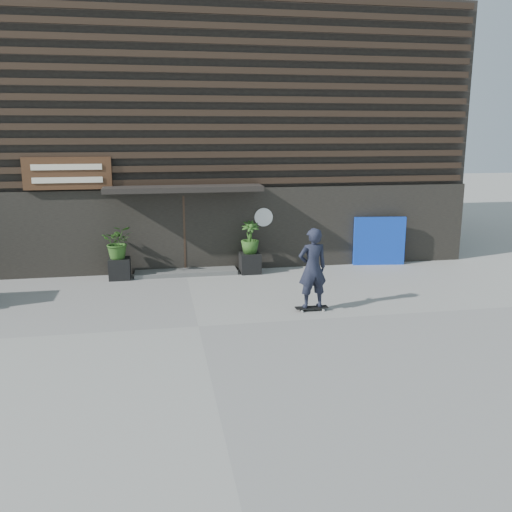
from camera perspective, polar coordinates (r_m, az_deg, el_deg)
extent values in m
plane|color=gray|center=(12.17, -5.97, -7.24)|extent=(80.00, 80.00, 0.00)
cube|color=#535350|center=(16.55, -7.23, -1.65)|extent=(3.00, 0.80, 0.12)
cube|color=black|center=(16.31, -13.89, -1.27)|extent=(0.60, 0.60, 0.60)
imported|color=#2D591E|center=(16.15, -14.04, 1.42)|extent=(0.86, 0.75, 0.96)
cube|color=black|center=(16.50, -0.62, -0.73)|extent=(0.60, 0.60, 0.60)
imported|color=#2D591E|center=(16.34, -0.63, 1.93)|extent=(0.54, 0.54, 0.96)
cube|color=#0D33B1|center=(17.86, 12.61, 1.52)|extent=(1.63, 0.32, 1.52)
cube|color=black|center=(21.43, -8.39, 12.23)|extent=(18.00, 10.00, 8.00)
cube|color=black|center=(16.63, -7.42, 2.61)|extent=(18.00, 0.12, 2.50)
cube|color=#38281E|center=(16.38, -7.55, 7.57)|extent=(17.60, 0.08, 0.18)
cube|color=#38281E|center=(16.35, -7.59, 8.94)|extent=(17.60, 0.08, 0.18)
cube|color=#38281E|center=(16.33, -7.63, 10.32)|extent=(17.60, 0.08, 0.18)
cube|color=#38281E|center=(16.32, -7.67, 11.69)|extent=(17.60, 0.08, 0.18)
cube|color=#38281E|center=(16.32, -7.71, 13.07)|extent=(17.60, 0.08, 0.18)
cube|color=#38281E|center=(16.33, -7.76, 14.45)|extent=(17.60, 0.08, 0.18)
cube|color=#38281E|center=(16.34, -7.80, 15.82)|extent=(17.60, 0.08, 0.18)
cube|color=#38281E|center=(16.37, -7.84, 17.19)|extent=(17.60, 0.08, 0.18)
cube|color=#38281E|center=(16.40, -7.89, 18.56)|extent=(17.60, 0.08, 0.18)
cube|color=#38281E|center=(16.45, -7.93, 19.91)|extent=(17.60, 0.08, 0.18)
cube|color=#38281E|center=(16.50, -7.97, 21.26)|extent=(17.60, 0.08, 0.18)
cube|color=#38281E|center=(16.57, -8.02, 22.61)|extent=(17.60, 0.08, 0.18)
cube|color=#38281E|center=(16.64, -8.06, 23.94)|extent=(17.60, 0.08, 0.18)
cube|color=black|center=(16.02, -7.46, 6.92)|extent=(4.50, 1.00, 0.15)
cube|color=black|center=(16.81, -7.44, 2.37)|extent=(2.40, 0.30, 2.30)
cube|color=#38281E|center=(16.63, -7.40, 2.26)|extent=(0.06, 0.10, 2.30)
cube|color=#472B19|center=(16.43, -18.89, 8.07)|extent=(2.40, 0.10, 0.90)
cube|color=beige|center=(16.35, -18.97, 8.68)|extent=(1.90, 0.02, 0.16)
cube|color=beige|center=(16.38, -18.88, 7.43)|extent=(1.90, 0.02, 0.16)
cylinder|color=white|center=(16.79, 0.79, 4.02)|extent=(0.56, 0.03, 0.56)
cube|color=black|center=(13.16, 5.76, -5.29)|extent=(0.78, 0.20, 0.02)
cylinder|color=#ADADA8|center=(13.02, 4.77, -5.74)|extent=(0.06, 0.03, 0.06)
cylinder|color=#B3B3AE|center=(13.20, 4.54, -5.47)|extent=(0.06, 0.03, 0.06)
cylinder|color=#B7B7B2|center=(13.16, 6.97, -5.59)|extent=(0.06, 0.03, 0.06)
cylinder|color=beige|center=(13.34, 6.71, -5.32)|extent=(0.06, 0.03, 0.06)
imported|color=black|center=(12.90, 5.85, -1.25)|extent=(0.73, 0.51, 1.89)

